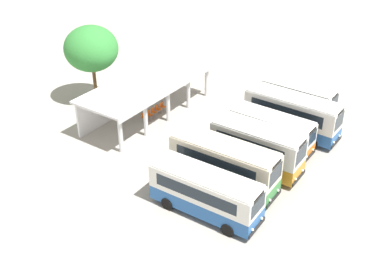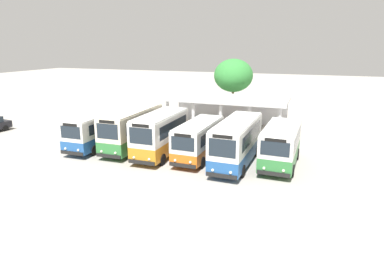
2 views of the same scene
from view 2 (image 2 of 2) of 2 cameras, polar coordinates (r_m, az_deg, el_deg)
The scene contains 14 objects.
ground_plane at distance 26.25m, azimuth -3.21°, elevation -6.16°, with size 180.00×180.00×0.00m, color #A39E93.
city_bus_nearest_orange at distance 31.38m, azimuth -15.64°, elevation -0.05°, with size 2.48×7.59×3.09m.
city_bus_second_in_row at distance 30.07m, azimuth -10.09°, elevation 0.07°, with size 2.50×7.90×3.50m.
city_bus_middle_cream at distance 27.82m, azimuth -5.33°, elevation -0.84°, with size 2.44×6.93×3.55m.
city_bus_fourth_amber at distance 27.10m, azimuth 1.17°, elevation -1.80°, with size 2.41×6.88×2.99m.
city_bus_fifth_blue at distance 25.88m, azimuth 7.62°, elevation -2.14°, with size 2.52×8.11×3.45m.
city_bus_far_end_green at distance 26.26m, azimuth 14.83°, elevation -2.65°, with size 2.61×6.64×3.11m.
terminal_canopy at distance 38.54m, azimuth 5.92°, elevation 4.23°, with size 13.73×5.26×3.40m.
waiting_chair_end_by_column at distance 38.36m, azimuth 3.44°, elevation 1.09°, with size 0.45×0.45×0.86m.
waiting_chair_second_from_end at distance 38.12m, azimuth 4.32°, elevation 0.99°, with size 0.45×0.45×0.86m.
waiting_chair_middle_seat at distance 37.98m, azimuth 5.25°, elevation 0.92°, with size 0.45×0.45×0.86m.
waiting_chair_fourth_seat at distance 37.84m, azimuth 6.19°, elevation 0.85°, with size 0.45×0.45×0.86m.
waiting_chair_fifth_seat at distance 37.67m, azimuth 7.11°, elevation 0.77°, with size 0.45×0.45×0.86m.
roadside_tree_behind_canopy at distance 43.73m, azimuth 7.04°, elevation 8.83°, with size 4.96×4.96×7.35m.
Camera 2 is at (9.89, -22.61, 8.96)m, focal length 31.43 mm.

